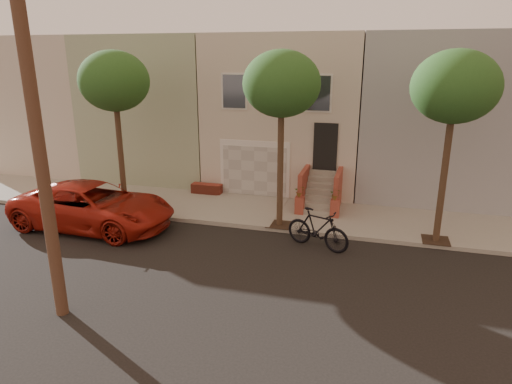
# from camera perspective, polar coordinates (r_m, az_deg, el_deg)

# --- Properties ---
(ground) EXTENTS (90.00, 90.00, 0.00)m
(ground) POSITION_cam_1_polar(r_m,az_deg,el_deg) (13.70, -4.83, -10.05)
(ground) COLOR black
(ground) RESTS_ON ground
(sidewalk) EXTENTS (40.00, 3.70, 0.15)m
(sidewalk) POSITION_cam_1_polar(r_m,az_deg,el_deg) (18.36, 0.95, -2.52)
(sidewalk) COLOR gray
(sidewalk) RESTS_ON ground
(house_row) EXTENTS (33.10, 11.70, 7.00)m
(house_row) POSITION_cam_1_polar(r_m,az_deg,el_deg) (23.14, 4.73, 10.59)
(house_row) COLOR #B9AE9E
(house_row) RESTS_ON sidewalk
(tree_left) EXTENTS (2.70, 2.57, 6.30)m
(tree_left) POSITION_cam_1_polar(r_m,az_deg,el_deg) (18.22, -17.66, 13.23)
(tree_left) COLOR #2D2116
(tree_left) RESTS_ON sidewalk
(tree_mid) EXTENTS (2.70, 2.57, 6.30)m
(tree_mid) POSITION_cam_1_polar(r_m,az_deg,el_deg) (15.69, 3.30, 13.48)
(tree_mid) COLOR #2D2116
(tree_mid) RESTS_ON sidewalk
(tree_right) EXTENTS (2.70, 2.57, 6.30)m
(tree_right) POSITION_cam_1_polar(r_m,az_deg,el_deg) (15.47, 24.08, 12.02)
(tree_right) COLOR #2D2116
(tree_right) RESTS_ON sidewalk
(pickup_truck) EXTENTS (6.16, 2.98, 1.69)m
(pickup_truck) POSITION_cam_1_polar(r_m,az_deg,el_deg) (17.75, -20.08, -1.67)
(pickup_truck) COLOR #9D1C10
(pickup_truck) RESTS_ON ground
(motorcycle) EXTENTS (2.36, 1.40, 1.37)m
(motorcycle) POSITION_cam_1_polar(r_m,az_deg,el_deg) (15.07, 7.88, -4.69)
(motorcycle) COLOR black
(motorcycle) RESTS_ON ground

